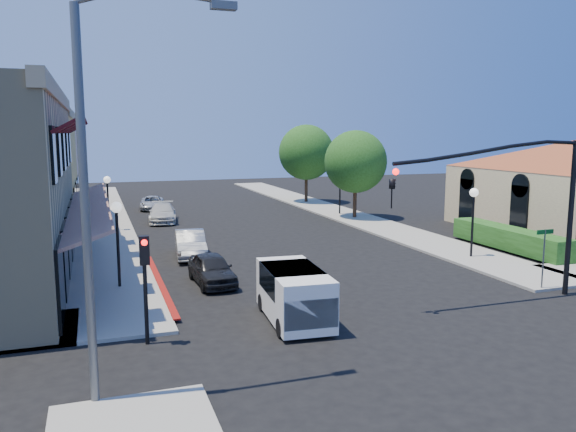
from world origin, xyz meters
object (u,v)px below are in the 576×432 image
object	(u,v)px
lamppost_right_far	(340,180)
street_tree_b	(306,152)
lamppost_left_near	(117,223)
cobra_streetlight	(100,179)
white_van	(294,292)
secondary_signal	(145,269)
street_name_sign	(544,249)
lamppost_left_far	(108,189)
parked_car_a	(212,269)
parked_car_c	(162,213)
lamppost_right_near	(473,205)
street_tree_a	(355,162)
signal_mast_arm	(527,193)
parked_car_b	(190,244)
parked_car_d	(152,203)

from	to	relation	value
lamppost_right_far	street_tree_b	bearing A→B (deg)	87.85
street_tree_b	lamppost_left_near	xyz separation A→B (m)	(-17.30, -24.00, -1.81)
cobra_streetlight	white_van	world-z (taller)	cobra_streetlight
secondary_signal	street_name_sign	distance (m)	15.53
street_tree_b	street_name_sign	world-z (taller)	street_tree_b
white_van	lamppost_left_near	bearing A→B (deg)	131.56
street_name_sign	lamppost_left_near	world-z (taller)	lamppost_left_near
lamppost_left_far	street_name_sign	bearing A→B (deg)	-51.06
parked_car_a	parked_car_c	distance (m)	17.44
white_van	parked_car_a	bearing A→B (deg)	106.48
lamppost_left_near	parked_car_c	distance (m)	17.52
lamppost_right_near	lamppost_right_far	bearing A→B (deg)	90.00
street_tree_a	parked_car_c	size ratio (longest dim) A/B	1.44
lamppost_left_far	parked_car_c	world-z (taller)	lamppost_left_far
signal_mast_arm	cobra_streetlight	distance (m)	15.45
lamppost_left_far	parked_car_a	xyz separation A→B (m)	(3.70, -14.44, -2.10)
street_tree_a	white_van	xyz separation A→B (m)	(-11.94, -20.04, -3.16)
secondary_signal	lamppost_right_far	size ratio (longest dim) A/B	0.93
street_tree_b	lamppost_left_far	size ratio (longest dim) A/B	1.97
lamppost_right_far	parked_car_a	size ratio (longest dim) A/B	0.96
secondary_signal	lamppost_left_far	distance (m)	20.60
white_van	parked_car_b	world-z (taller)	white_van
signal_mast_arm	lamppost_right_near	xyz separation A→B (m)	(2.64, 6.50, -1.35)
white_van	parked_car_c	distance (m)	23.11
lamppost_left_far	parked_car_d	distance (m)	10.87
parked_car_d	secondary_signal	bearing A→B (deg)	-87.93
lamppost_left_far	parked_car_d	xyz separation A→B (m)	(3.66, 10.00, -2.19)
secondary_signal	parked_car_b	bearing A→B (deg)	74.57
lamppost_left_near	secondary_signal	bearing A→B (deg)	-85.66
lamppost_left_near	parked_car_c	bearing A→B (deg)	77.72
street_tree_b	parked_car_b	size ratio (longest dim) A/B	1.71
street_name_sign	lamppost_right_far	bearing A→B (deg)	87.37
street_tree_b	signal_mast_arm	bearing A→B (deg)	-95.51
lamppost_left_far	lamppost_right_near	size ratio (longest dim) A/B	1.00
secondary_signal	cobra_streetlight	world-z (taller)	cobra_streetlight
secondary_signal	lamppost_right_far	world-z (taller)	lamppost_right_far
signal_mast_arm	parked_car_c	size ratio (longest dim) A/B	1.78
street_tree_a	parked_car_b	distance (m)	16.68
street_tree_b	lamppost_right_near	bearing A→B (deg)	-90.72
street_name_sign	white_van	bearing A→B (deg)	-178.69
lamppost_right_near	lamppost_right_far	xyz separation A→B (m)	(0.00, 16.00, 0.00)
street_tree_b	parked_car_a	world-z (taller)	street_tree_b
parked_car_d	street_tree_a	bearing A→B (deg)	-28.28
lamppost_left_near	lamppost_left_far	xyz separation A→B (m)	(0.00, 14.00, 0.00)
signal_mast_arm	street_name_sign	xyz separation A→B (m)	(1.64, 0.70, -2.39)
parked_car_b	parked_car_c	xyz separation A→B (m)	(0.00, 12.00, -0.02)
cobra_streetlight	parked_car_b	distance (m)	16.28
street_name_sign	lamppost_right_far	size ratio (longest dim) A/B	0.70
lamppost_right_near	white_van	world-z (taller)	lamppost_right_near
street_name_sign	parked_car_c	bearing A→B (deg)	118.35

